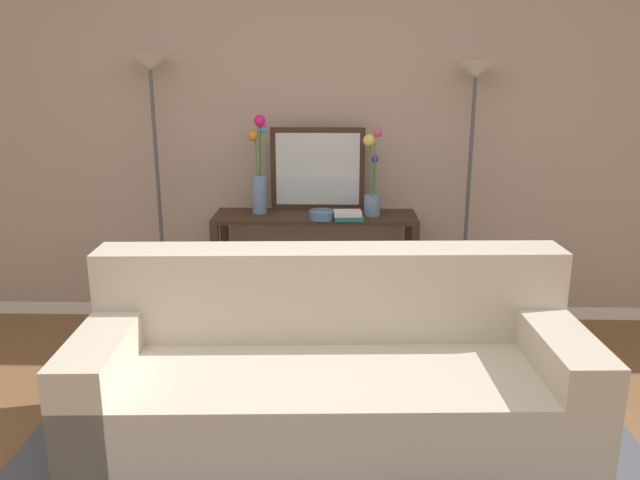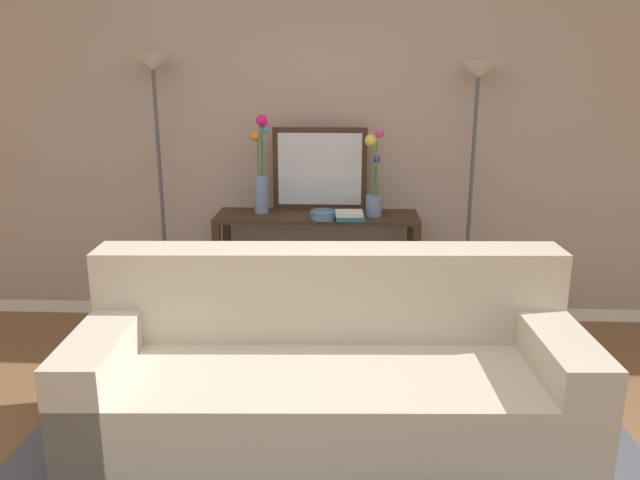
{
  "view_description": "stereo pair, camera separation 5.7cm",
  "coord_description": "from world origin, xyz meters",
  "px_view_note": "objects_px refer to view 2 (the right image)",
  "views": [
    {
      "loc": [
        0.2,
        -1.93,
        1.74
      ],
      "look_at": [
        0.11,
        1.4,
        0.83
      ],
      "focal_mm": 35.4,
      "sensor_mm": 36.0,
      "label": 1
    },
    {
      "loc": [
        0.26,
        -1.93,
        1.74
      ],
      "look_at": [
        0.11,
        1.4,
        0.83
      ],
      "focal_mm": 35.4,
      "sensor_mm": 36.0,
      "label": 2
    }
  ],
  "objects_px": {
    "vase_short_flowers": "(374,185)",
    "book_row_under_console": "(265,323)",
    "floor_lamp_left": "(156,117)",
    "wall_mirror": "(320,169)",
    "book_stack": "(350,215)",
    "vase_tall_flowers": "(261,173)",
    "couch": "(329,377)",
    "floor_lamp_right": "(475,124)",
    "console_table": "(317,252)",
    "fruit_bowl": "(323,215)"
  },
  "relations": [
    {
      "from": "vase_short_flowers",
      "to": "book_row_under_console",
      "type": "distance_m",
      "value": 1.2
    },
    {
      "from": "floor_lamp_left",
      "to": "vase_short_flowers",
      "type": "bearing_deg",
      "value": -3.59
    },
    {
      "from": "wall_mirror",
      "to": "book_stack",
      "type": "distance_m",
      "value": 0.43
    },
    {
      "from": "vase_tall_flowers",
      "to": "book_row_under_console",
      "type": "distance_m",
      "value": 1.03
    },
    {
      "from": "couch",
      "to": "floor_lamp_left",
      "type": "distance_m",
      "value": 2.08
    },
    {
      "from": "couch",
      "to": "floor_lamp_right",
      "type": "height_order",
      "value": "floor_lamp_right"
    },
    {
      "from": "wall_mirror",
      "to": "book_row_under_console",
      "type": "relative_size",
      "value": 1.71
    },
    {
      "from": "vase_short_flowers",
      "to": "book_row_under_console",
      "type": "bearing_deg",
      "value": 178.57
    },
    {
      "from": "vase_short_flowers",
      "to": "book_stack",
      "type": "distance_m",
      "value": 0.26
    },
    {
      "from": "book_stack",
      "to": "book_row_under_console",
      "type": "xyz_separation_m",
      "value": [
        -0.57,
        0.13,
        -0.79
      ]
    },
    {
      "from": "floor_lamp_left",
      "to": "book_stack",
      "type": "relative_size",
      "value": 9.69
    },
    {
      "from": "couch",
      "to": "wall_mirror",
      "type": "height_order",
      "value": "wall_mirror"
    },
    {
      "from": "vase_short_flowers",
      "to": "wall_mirror",
      "type": "bearing_deg",
      "value": 153.04
    },
    {
      "from": "floor_lamp_left",
      "to": "book_stack",
      "type": "distance_m",
      "value": 1.39
    },
    {
      "from": "floor_lamp_left",
      "to": "wall_mirror",
      "type": "xyz_separation_m",
      "value": [
        1.05,
        0.09,
        -0.34
      ]
    },
    {
      "from": "floor_lamp_left",
      "to": "vase_short_flowers",
      "type": "xyz_separation_m",
      "value": [
        1.4,
        -0.09,
        -0.42
      ]
    },
    {
      "from": "console_table",
      "to": "book_stack",
      "type": "height_order",
      "value": "book_stack"
    },
    {
      "from": "floor_lamp_right",
      "to": "vase_tall_flowers",
      "type": "relative_size",
      "value": 2.8
    },
    {
      "from": "wall_mirror",
      "to": "book_stack",
      "type": "height_order",
      "value": "wall_mirror"
    },
    {
      "from": "book_stack",
      "to": "couch",
      "type": "bearing_deg",
      "value": -94.69
    },
    {
      "from": "floor_lamp_right",
      "to": "wall_mirror",
      "type": "bearing_deg",
      "value": 174.69
    },
    {
      "from": "wall_mirror",
      "to": "vase_tall_flowers",
      "type": "relative_size",
      "value": 0.98
    },
    {
      "from": "console_table",
      "to": "book_stack",
      "type": "relative_size",
      "value": 6.93
    },
    {
      "from": "console_table",
      "to": "floor_lamp_right",
      "type": "xyz_separation_m",
      "value": [
        0.99,
        0.07,
        0.83
      ]
    },
    {
      "from": "console_table",
      "to": "wall_mirror",
      "type": "bearing_deg",
      "value": 86.12
    },
    {
      "from": "floor_lamp_right",
      "to": "fruit_bowl",
      "type": "distance_m",
      "value": 1.11
    },
    {
      "from": "vase_short_flowers",
      "to": "book_row_under_console",
      "type": "xyz_separation_m",
      "value": [
        -0.72,
        0.02,
        -0.96
      ]
    },
    {
      "from": "couch",
      "to": "book_stack",
      "type": "distance_m",
      "value": 1.24
    },
    {
      "from": "floor_lamp_right",
      "to": "vase_tall_flowers",
      "type": "height_order",
      "value": "floor_lamp_right"
    },
    {
      "from": "console_table",
      "to": "vase_short_flowers",
      "type": "relative_size",
      "value": 2.35
    },
    {
      "from": "console_table",
      "to": "wall_mirror",
      "type": "height_order",
      "value": "wall_mirror"
    },
    {
      "from": "floor_lamp_left",
      "to": "book_stack",
      "type": "height_order",
      "value": "floor_lamp_left"
    },
    {
      "from": "fruit_bowl",
      "to": "book_row_under_console",
      "type": "height_order",
      "value": "fruit_bowl"
    },
    {
      "from": "console_table",
      "to": "fruit_bowl",
      "type": "height_order",
      "value": "fruit_bowl"
    },
    {
      "from": "vase_tall_flowers",
      "to": "book_stack",
      "type": "height_order",
      "value": "vase_tall_flowers"
    },
    {
      "from": "floor_lamp_right",
      "to": "floor_lamp_left",
      "type": "bearing_deg",
      "value": 180.0
    },
    {
      "from": "vase_short_flowers",
      "to": "book_stack",
      "type": "relative_size",
      "value": 2.95
    },
    {
      "from": "fruit_bowl",
      "to": "console_table",
      "type": "bearing_deg",
      "value": 110.59
    },
    {
      "from": "console_table",
      "to": "book_row_under_console",
      "type": "distance_m",
      "value": 0.62
    },
    {
      "from": "fruit_bowl",
      "to": "book_stack",
      "type": "height_order",
      "value": "same"
    },
    {
      "from": "floor_lamp_left",
      "to": "couch",
      "type": "bearing_deg",
      "value": -48.67
    },
    {
      "from": "floor_lamp_right",
      "to": "book_stack",
      "type": "xyz_separation_m",
      "value": [
        -0.78,
        -0.2,
        -0.55
      ]
    },
    {
      "from": "fruit_bowl",
      "to": "vase_tall_flowers",
      "type": "bearing_deg",
      "value": 158.94
    },
    {
      "from": "vase_tall_flowers",
      "to": "couch",
      "type": "bearing_deg",
      "value": -69.29
    },
    {
      "from": "floor_lamp_right",
      "to": "book_row_under_console",
      "type": "relative_size",
      "value": 4.92
    },
    {
      "from": "couch",
      "to": "book_row_under_console",
      "type": "bearing_deg",
      "value": 110.9
    },
    {
      "from": "couch",
      "to": "vase_tall_flowers",
      "type": "relative_size",
      "value": 3.69
    },
    {
      "from": "couch",
      "to": "wall_mirror",
      "type": "xyz_separation_m",
      "value": [
        -0.11,
        1.4,
        0.78
      ]
    },
    {
      "from": "console_table",
      "to": "vase_tall_flowers",
      "type": "bearing_deg",
      "value": 174.53
    },
    {
      "from": "vase_short_flowers",
      "to": "vase_tall_flowers",
      "type": "bearing_deg",
      "value": 175.85
    }
  ]
}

